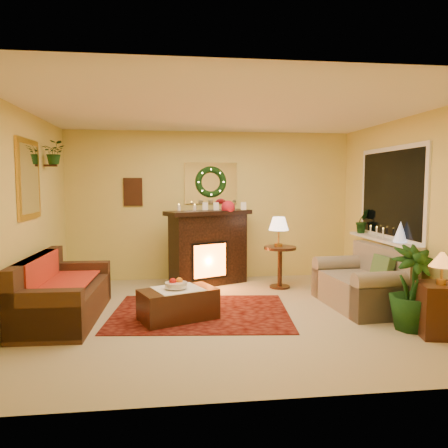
{
  "coord_description": "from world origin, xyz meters",
  "views": [
    {
      "loc": [
        -0.73,
        -5.46,
        1.7
      ],
      "look_at": [
        0.0,
        0.35,
        1.15
      ],
      "focal_mm": 35.0,
      "sensor_mm": 36.0,
      "label": 1
    }
  ],
  "objects": [
    {
      "name": "floor",
      "position": [
        0.0,
        0.0,
        0.0
      ],
      "size": [
        5.0,
        5.0,
        0.0
      ],
      "primitive_type": "plane",
      "color": "beige",
      "rests_on": "ground"
    },
    {
      "name": "ceiling",
      "position": [
        0.0,
        0.0,
        2.6
      ],
      "size": [
        5.0,
        5.0,
        0.0
      ],
      "primitive_type": "plane",
      "color": "white",
      "rests_on": "ground"
    },
    {
      "name": "wall_back",
      "position": [
        0.0,
        2.25,
        1.3
      ],
      "size": [
        5.0,
        5.0,
        0.0
      ],
      "primitive_type": "plane",
      "color": "#EFD88C",
      "rests_on": "ground"
    },
    {
      "name": "wall_front",
      "position": [
        0.0,
        -2.25,
        1.3
      ],
      "size": [
        5.0,
        5.0,
        0.0
      ],
      "primitive_type": "plane",
      "color": "#EFD88C",
      "rests_on": "ground"
    },
    {
      "name": "wall_left",
      "position": [
        -2.5,
        0.0,
        1.3
      ],
      "size": [
        4.5,
        4.5,
        0.0
      ],
      "primitive_type": "plane",
      "color": "#EFD88C",
      "rests_on": "ground"
    },
    {
      "name": "wall_right",
      "position": [
        2.5,
        0.0,
        1.3
      ],
      "size": [
        4.5,
        4.5,
        0.0
      ],
      "primitive_type": "plane",
      "color": "#EFD88C",
      "rests_on": "ground"
    },
    {
      "name": "area_rug",
      "position": [
        -0.34,
        0.12,
        0.01
      ],
      "size": [
        2.46,
        1.96,
        0.01
      ],
      "primitive_type": "cube",
      "rotation": [
        0.0,
        0.0,
        -0.11
      ],
      "color": "#491712",
      "rests_on": "floor"
    },
    {
      "name": "sofa",
      "position": [
        -2.04,
        0.09,
        0.43
      ],
      "size": [
        0.88,
        1.89,
        0.8
      ],
      "primitive_type": "cube",
      "rotation": [
        0.0,
        0.0,
        -0.03
      ],
      "color": "brown",
      "rests_on": "floor"
    },
    {
      "name": "red_throw",
      "position": [
        -2.12,
        0.27,
        0.46
      ],
      "size": [
        0.78,
        1.26,
        0.02
      ],
      "primitive_type": "cube",
      "color": "red",
      "rests_on": "sofa"
    },
    {
      "name": "fireplace",
      "position": [
        -0.09,
        1.74,
        0.55
      ],
      "size": [
        1.34,
        0.9,
        1.18
      ],
      "primitive_type": "cube",
      "rotation": [
        0.0,
        0.0,
        0.42
      ],
      "color": "black",
      "rests_on": "floor"
    },
    {
      "name": "poinsettia",
      "position": [
        0.24,
        1.71,
        1.3
      ],
      "size": [
        0.23,
        0.23,
        0.23
      ],
      "primitive_type": "sphere",
      "color": "#B5182A",
      "rests_on": "fireplace"
    },
    {
      "name": "mantel_candle_a",
      "position": [
        -0.57,
        1.73,
        1.26
      ],
      "size": [
        0.06,
        0.06,
        0.17
      ],
      "primitive_type": "cylinder",
      "color": "white",
      "rests_on": "fireplace"
    },
    {
      "name": "mantel_candle_b",
      "position": [
        -0.31,
        1.73,
        1.26
      ],
      "size": [
        0.05,
        0.05,
        0.16
      ],
      "primitive_type": "cylinder",
      "color": "white",
      "rests_on": "fireplace"
    },
    {
      "name": "mantel_mirror",
      "position": [
        0.0,
        2.23,
        1.7
      ],
      "size": [
        0.92,
        0.02,
        0.72
      ],
      "primitive_type": "cube",
      "color": "white",
      "rests_on": "wall_back"
    },
    {
      "name": "wreath",
      "position": [
        0.0,
        2.19,
        1.72
      ],
      "size": [
        0.55,
        0.11,
        0.55
      ],
      "primitive_type": "torus",
      "rotation": [
        1.57,
        0.0,
        0.0
      ],
      "color": "#194719",
      "rests_on": "wall_back"
    },
    {
      "name": "wall_art",
      "position": [
        -1.35,
        2.23,
        1.55
      ],
      "size": [
        0.32,
        0.03,
        0.48
      ],
      "primitive_type": "cube",
      "color": "#381E11",
      "rests_on": "wall_back"
    },
    {
      "name": "gold_mirror",
      "position": [
        -2.48,
        0.3,
        1.75
      ],
      "size": [
        0.03,
        0.84,
        1.0
      ],
      "primitive_type": "cube",
      "color": "gold",
      "rests_on": "wall_left"
    },
    {
      "name": "hanging_plant",
      "position": [
        -2.34,
        1.05,
        1.97
      ],
      "size": [
        0.33,
        0.28,
        0.36
      ],
      "primitive_type": "imported",
      "color": "#194719",
      "rests_on": "wall_left"
    },
    {
      "name": "loveseat",
      "position": [
        1.86,
        0.14,
        0.42
      ],
      "size": [
        0.93,
        1.49,
        0.83
      ],
      "primitive_type": "cube",
      "rotation": [
        0.0,
        0.0,
        0.07
      ],
      "color": "#7C7259",
      "rests_on": "floor"
    },
    {
      "name": "window_frame",
      "position": [
        2.48,
        0.55,
        1.55
      ],
      "size": [
        0.03,
        1.86,
        1.36
      ],
      "primitive_type": "cube",
      "color": "white",
      "rests_on": "wall_right"
    },
    {
      "name": "window_glass",
      "position": [
        2.47,
        0.55,
        1.55
      ],
      "size": [
        0.02,
        1.7,
        1.22
      ],
      "primitive_type": "cube",
      "color": "black",
      "rests_on": "wall_right"
    },
    {
      "name": "window_sill",
      "position": [
        2.38,
        0.55,
        0.87
      ],
      "size": [
        0.22,
        1.86,
        0.04
      ],
      "primitive_type": "cube",
      "color": "white",
      "rests_on": "wall_right"
    },
    {
      "name": "mini_tree",
      "position": [
        2.42,
        0.14,
        1.04
      ],
      "size": [
        0.19,
        0.19,
        0.28
      ],
      "primitive_type": "cone",
      "color": "white",
      "rests_on": "window_sill"
    },
    {
      "name": "sill_plant",
      "position": [
        2.39,
        1.26,
        1.08
      ],
      "size": [
        0.28,
        0.22,
        0.51
      ],
      "primitive_type": "imported",
      "color": "#1F471F",
      "rests_on": "window_sill"
    },
    {
      "name": "side_table_round",
      "position": [
        1.04,
        1.36,
        0.33
      ],
      "size": [
        0.6,
        0.6,
        0.68
      ],
      "primitive_type": "cylinder",
      "rotation": [
        0.0,
        0.0,
        0.17
      ],
      "color": "black",
      "rests_on": "floor"
    },
    {
      "name": "lamp_cream",
      "position": [
        1.02,
        1.39,
        0.88
      ],
      "size": [
        0.32,
        0.32,
        0.49
      ],
      "primitive_type": "cone",
      "color": "beige",
      "rests_on": "side_table_round"
    },
    {
      "name": "end_table_square",
      "position": [
        2.26,
        -1.06,
        0.27
      ],
      "size": [
        0.57,
        0.57,
        0.59
      ],
      "primitive_type": "cube",
      "rotation": [
        0.0,
        0.0,
        -0.22
      ],
      "color": "black",
      "rests_on": "floor"
    },
    {
      "name": "lamp_tiffany",
      "position": [
        2.23,
        -1.09,
        0.74
      ],
      "size": [
        0.28,
        0.28,
        0.41
      ],
      "primitive_type": "cone",
      "color": "#FFB142",
      "rests_on": "end_table_square"
    },
    {
      "name": "coffee_table",
      "position": [
        -0.64,
        -0.13,
        0.21
      ],
      "size": [
        1.05,
        0.82,
        0.39
      ],
      "primitive_type": "cube",
      "rotation": [
        0.0,
        0.0,
        0.39
      ],
      "color": "#451F12",
      "rests_on": "floor"
    },
    {
      "name": "fruit_bowl",
      "position": [
        -0.66,
        -0.15,
        0.45
      ],
      "size": [
        0.28,
        0.28,
        0.06
      ],
      "primitive_type": "cylinder",
      "color": "silver",
      "rests_on": "coffee_table"
    },
    {
      "name": "floor_palm",
      "position": [
        2.05,
        -0.83,
        0.45
      ],
      "size": [
        1.8,
        1.8,
        2.93
      ],
      "primitive_type": "imported",
      "rotation": [
        0.0,
        0.0,
        0.1
      ],
      "color": "black",
      "rests_on": "floor"
    }
  ]
}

